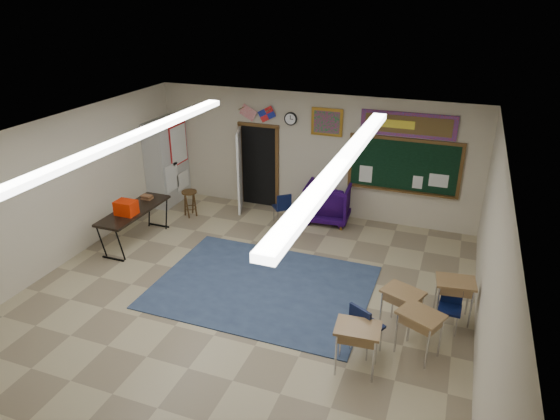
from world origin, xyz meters
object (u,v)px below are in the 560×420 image
at_px(wingback_armchair, 328,202).
at_px(student_desk_front_left, 401,308).
at_px(student_desk_front_right, 453,298).
at_px(folding_table, 135,224).
at_px(wooden_stool, 190,203).

height_order(wingback_armchair, student_desk_front_left, wingback_armchair).
xyz_separation_m(student_desk_front_right, folding_table, (-6.73, 0.51, 0.01)).
relative_size(student_desk_front_right, folding_table, 0.40).
bearing_deg(student_desk_front_left, wooden_stool, 175.77).
bearing_deg(wooden_stool, student_desk_front_right, -19.04).
height_order(student_desk_front_right, wooden_stool, student_desk_front_right).
xyz_separation_m(student_desk_front_left, wooden_stool, (-5.54, 2.78, -0.08)).
distance_m(wingback_armchair, student_desk_front_right, 4.38).
bearing_deg(wooden_stool, student_desk_front_left, -26.63).
relative_size(folding_table, wooden_stool, 2.95).
relative_size(student_desk_front_right, wooden_stool, 1.17).
bearing_deg(folding_table, wingback_armchair, 35.79).
relative_size(student_desk_front_left, student_desk_front_right, 0.98).
bearing_deg(wooden_stool, folding_table, -103.74).
bearing_deg(wingback_armchair, folding_table, 31.48).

